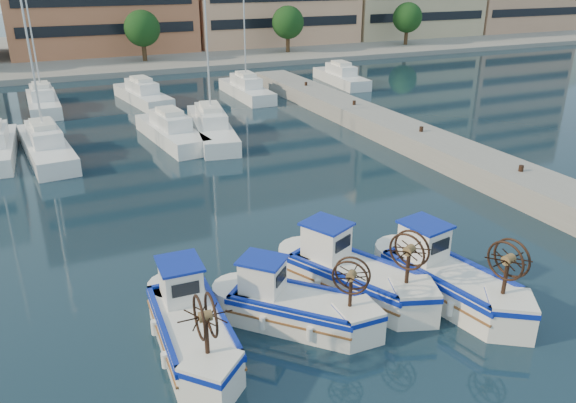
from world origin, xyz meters
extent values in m
plane|color=#182E3E|center=(0.00, 0.00, 0.00)|extent=(300.00, 300.00, 0.00)
cube|color=gray|center=(13.00, 8.00, 0.60)|extent=(3.00, 60.00, 1.20)
cube|color=gray|center=(0.00, 67.00, 0.30)|extent=(180.00, 40.00, 0.60)
cylinder|color=#3F2B19|center=(4.00, 53.50, 1.50)|extent=(0.50, 0.50, 3.00)
sphere|color=#1A4619|center=(4.00, 53.50, 4.20)|extent=(4.00, 4.00, 4.00)
cylinder|color=#3F2B19|center=(22.00, 53.50, 1.50)|extent=(0.50, 0.50, 3.00)
sphere|color=#1A4619|center=(22.00, 53.50, 4.20)|extent=(4.00, 4.00, 4.00)
cylinder|color=#3F2B19|center=(40.00, 53.50, 1.50)|extent=(0.50, 0.50, 3.00)
sphere|color=#1A4619|center=(40.00, 53.50, 4.20)|extent=(4.00, 4.00, 4.00)
cone|color=slate|center=(140.00, 110.00, 0.00)|extent=(160.00, 160.00, 50.00)
cube|color=white|center=(-8.08, 22.23, 0.50)|extent=(3.06, 9.48, 1.00)
cylinder|color=silver|center=(-8.08, 22.23, 6.00)|extent=(0.12, 0.12, 11.00)
cube|color=white|center=(-0.54, 22.29, 0.50)|extent=(3.08, 8.62, 1.00)
cube|color=white|center=(2.21, 22.38, 0.50)|extent=(3.89, 10.57, 1.00)
cylinder|color=silver|center=(2.21, 22.38, 6.00)|extent=(0.12, 0.12, 11.00)
cube|color=white|center=(-7.68, 35.17, 0.50)|extent=(2.31, 8.41, 1.00)
cylinder|color=silver|center=(-7.68, 35.17, 6.00)|extent=(0.12, 0.12, 11.00)
cube|color=white|center=(0.00, 34.47, 0.50)|extent=(3.49, 9.01, 1.00)
cube|color=white|center=(8.68, 33.03, 0.50)|extent=(2.23, 8.69, 1.00)
cylinder|color=silver|center=(8.68, 33.03, 6.00)|extent=(0.12, 0.12, 11.00)
cube|color=white|center=(19.18, 34.89, 0.50)|extent=(2.86, 8.92, 1.00)
cube|color=white|center=(-5.13, 0.64, 0.54)|extent=(2.00, 4.36, 1.07)
cube|color=#0B2096|center=(-5.13, 0.64, 0.95)|extent=(2.06, 4.49, 0.16)
cube|color=blue|center=(-5.13, 0.64, 0.88)|extent=(1.58, 3.92, 0.06)
cube|color=white|center=(-5.09, 1.87, 1.64)|extent=(1.17, 1.37, 1.13)
cube|color=#0B2096|center=(-5.09, 1.87, 2.25)|extent=(1.33, 1.53, 0.08)
cylinder|color=#331E14|center=(-5.20, -1.20, 1.67)|extent=(0.12, 0.12, 1.19)
cylinder|color=brown|center=(-5.20, -1.20, 2.30)|extent=(0.34, 0.30, 0.29)
torus|color=#331E14|center=(-5.35, -1.19, 2.30)|extent=(0.11, 1.20, 1.20)
torus|color=#331E14|center=(-5.04, -1.20, 2.30)|extent=(0.11, 1.20, 1.20)
cube|color=white|center=(-1.83, 0.50, 0.50)|extent=(4.01, 4.06, 1.00)
cube|color=#0B2096|center=(-1.83, 0.50, 0.88)|extent=(4.13, 4.18, 0.15)
cube|color=blue|center=(-1.83, 0.50, 0.82)|extent=(3.46, 3.51, 0.06)
cube|color=white|center=(-2.63, 1.32, 1.52)|extent=(1.61, 1.62, 1.05)
cube|color=#0B2096|center=(-2.63, 1.32, 2.09)|extent=(1.81, 1.82, 0.08)
cylinder|color=#331E14|center=(-0.64, -0.73, 1.55)|extent=(0.11, 0.11, 1.10)
cylinder|color=brown|center=(-0.64, -0.73, 2.14)|extent=(0.40, 0.40, 0.27)
torus|color=#331E14|center=(-0.75, -0.83, 2.14)|extent=(0.82, 0.85, 1.11)
torus|color=#331E14|center=(-0.54, -0.63, 2.14)|extent=(0.82, 0.85, 1.11)
cube|color=white|center=(0.75, 1.24, 0.55)|extent=(3.63, 4.82, 1.11)
cube|color=#0B2096|center=(0.75, 1.24, 0.98)|extent=(3.74, 4.97, 0.17)
cube|color=blue|center=(0.75, 1.24, 0.91)|extent=(3.06, 4.24, 0.06)
cube|color=white|center=(0.20, 2.39, 1.69)|extent=(1.64, 1.74, 1.16)
cube|color=#0B2096|center=(0.20, 2.39, 2.32)|extent=(1.85, 1.95, 0.08)
cylinder|color=#331E14|center=(1.57, -0.47, 1.72)|extent=(0.13, 0.13, 1.23)
cylinder|color=brown|center=(1.57, -0.47, 2.38)|extent=(0.43, 0.41, 0.30)
torus|color=#331E14|center=(1.43, -0.54, 2.38)|extent=(0.60, 1.15, 1.24)
torus|color=#331E14|center=(1.72, -0.41, 2.38)|extent=(0.60, 1.15, 1.24)
cube|color=white|center=(3.49, -0.36, 0.56)|extent=(2.77, 4.79, 1.13)
cube|color=#0B2096|center=(3.49, -0.36, 0.99)|extent=(2.86, 4.94, 0.17)
cube|color=blue|center=(3.49, -0.36, 0.92)|extent=(2.27, 4.27, 0.06)
cube|color=white|center=(3.24, 0.90, 1.72)|extent=(1.43, 1.60, 1.18)
cube|color=#0B2096|center=(3.24, 0.90, 2.36)|extent=(1.62, 1.79, 0.09)
cylinder|color=#331E14|center=(3.87, -2.26, 1.75)|extent=(0.13, 0.13, 1.24)
cylinder|color=brown|center=(3.87, -2.26, 2.41)|extent=(0.40, 0.36, 0.30)
torus|color=#331E14|center=(3.71, -2.29, 2.41)|extent=(0.32, 1.25, 1.25)
torus|color=#331E14|center=(4.02, -2.23, 2.41)|extent=(0.32, 1.25, 1.25)
camera|label=1|loc=(-8.26, -12.98, 10.45)|focal=35.00mm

